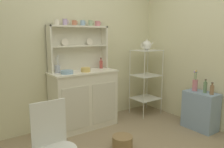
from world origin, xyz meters
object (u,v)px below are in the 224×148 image
side_shelf_blue (200,111)px  oil_bottle (205,87)px  hutch_shelf_unit (78,44)px  cup_cream_0 (56,22)px  hutch_cabinet (84,99)px  jam_bottle (101,64)px  wire_chair (53,141)px  bakers_rack (146,74)px  flower_vase (195,84)px  vinegar_bottle (212,90)px  porcelain_teapot (147,45)px  utensil_jar (58,69)px  floor_basket (122,142)px  bowl_mixing_large (67,72)px

side_shelf_blue → oil_bottle: 0.37m
hutch_shelf_unit → cup_cream_0: bearing=-173.1°
hutch_cabinet → jam_bottle: 0.62m
hutch_cabinet → jam_bottle: bearing=13.2°
wire_chair → cup_cream_0: size_ratio=9.48×
bakers_rack → oil_bottle: (0.21, -1.01, -0.07)m
wire_chair → oil_bottle: 2.31m
hutch_shelf_unit → flower_vase: bearing=-38.9°
jam_bottle → vinegar_bottle: jam_bottle is taller
bakers_rack → jam_bottle: bearing=166.2°
oil_bottle → vinegar_bottle: (0.00, -0.11, -0.02)m
hutch_shelf_unit → flower_vase: size_ratio=2.90×
side_shelf_blue → hutch_shelf_unit: bearing=138.3°
hutch_cabinet → side_shelf_blue: bearing=-37.8°
porcelain_teapot → oil_bottle: bearing=-78.3°
side_shelf_blue → vinegar_bottle: (0.00, -0.15, 0.36)m
side_shelf_blue → vinegar_bottle: bearing=-90.0°
hutch_cabinet → side_shelf_blue: size_ratio=1.76×
wire_chair → utensil_jar: 1.44m
floor_basket → vinegar_bottle: (1.32, -0.36, 0.56)m
floor_basket → cup_cream_0: bearing=112.5°
hutch_shelf_unit → vinegar_bottle: size_ratio=5.30×
hutch_cabinet → porcelain_teapot: porcelain_teapot is taller
hutch_cabinet → bakers_rack: (1.18, -0.11, 0.27)m
hutch_shelf_unit → utensil_jar: bearing=-166.9°
side_shelf_blue → porcelain_teapot: (-0.21, 0.96, 0.95)m
bowl_mixing_large → hutch_cabinet: bearing=14.1°
side_shelf_blue → porcelain_teapot: porcelain_teapot is taller
hutch_cabinet → side_shelf_blue: 1.77m
cup_cream_0 → vinegar_bottle: cup_cream_0 is taller
jam_bottle → hutch_cabinet: bearing=-166.8°
jam_bottle → porcelain_teapot: 0.88m
oil_bottle → cup_cream_0: bearing=144.2°
wire_chair → floor_basket: bearing=37.3°
flower_vase → bowl_mixing_large: bearing=152.2°
hutch_cabinet → floor_basket: (0.07, -0.87, -0.37)m
hutch_cabinet → floor_basket: 0.95m
oil_bottle → vinegar_bottle: bearing=-90.0°
hutch_shelf_unit → wire_chair: size_ratio=1.10×
floor_basket → bowl_mixing_large: 1.20m
hutch_shelf_unit → cup_cream_0: cup_cream_0 is taller
hutch_shelf_unit → hutch_cabinet: bearing=-90.0°
bowl_mixing_large → oil_bottle: bowl_mixing_large is taller
hutch_shelf_unit → floor_basket: (0.07, -1.03, -1.18)m
hutch_cabinet → utensil_jar: utensil_jar is taller
jam_bottle → porcelain_teapot: size_ratio=0.68×
hutch_shelf_unit → bakers_rack: 1.33m
oil_bottle → vinegar_bottle: 0.11m
cup_cream_0 → oil_bottle: bearing=-35.8°
utensil_jar → flower_vase: bearing=-30.5°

